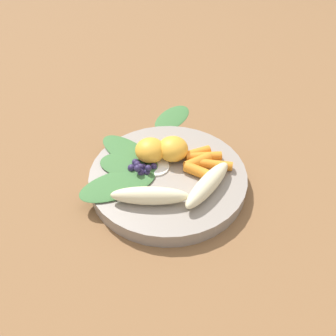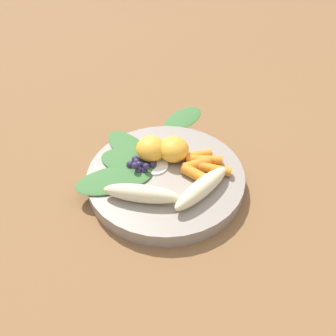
{
  "view_description": "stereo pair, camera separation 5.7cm",
  "coord_description": "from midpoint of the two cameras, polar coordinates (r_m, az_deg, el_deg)",
  "views": [
    {
      "loc": [
        0.42,
        -0.06,
        0.42
      ],
      "look_at": [
        0.0,
        0.0,
        0.04
      ],
      "focal_mm": 37.18,
      "sensor_mm": 36.0,
      "label": 1
    },
    {
      "loc": [
        0.42,
        -0.0,
        0.42
      ],
      "look_at": [
        0.0,
        0.0,
        0.04
      ],
      "focal_mm": 37.18,
      "sensor_mm": 36.0,
      "label": 2
    }
  ],
  "objects": [
    {
      "name": "banana_peeled_right",
      "position": [
        0.53,
        -6.15,
        -4.69
      ],
      "size": [
        0.05,
        0.12,
        0.03
      ],
      "primitive_type": "ellipsoid",
      "rotation": [
        0.0,
        0.0,
        1.4
      ],
      "color": "beige",
      "rests_on": "bowl"
    },
    {
      "name": "orange_segment_near",
      "position": [
        0.59,
        -5.68,
        2.8
      ],
      "size": [
        0.05,
        0.05,
        0.04
      ],
      "primitive_type": "ellipsoid",
      "color": "#F4A833",
      "rests_on": "bowl"
    },
    {
      "name": "kale_leaf_right",
      "position": [
        0.6,
        -9.25,
        0.42
      ],
      "size": [
        0.1,
        0.12,
        0.0
      ],
      "primitive_type": "ellipsoid",
      "rotation": [
        0.0,
        0.0,
        4.31
      ],
      "color": "#3D7038",
      "rests_on": "bowl"
    },
    {
      "name": "carrot_small",
      "position": [
        0.6,
        2.15,
        2.39
      ],
      "size": [
        0.03,
        0.05,
        0.02
      ],
      "primitive_type": "cylinder",
      "rotation": [
        0.0,
        1.57,
        1.82
      ],
      "color": "orange",
      "rests_on": "bowl"
    },
    {
      "name": "ground_plane",
      "position": [
        0.6,
        -2.74,
        -2.62
      ],
      "size": [
        2.4,
        2.4,
        0.0
      ],
      "primitive_type": "plane",
      "color": "brown"
    },
    {
      "name": "orange_segment_far",
      "position": [
        0.59,
        -1.95,
        3.04
      ],
      "size": [
        0.05,
        0.05,
        0.04
      ],
      "primitive_type": "ellipsoid",
      "color": "#F4A833",
      "rests_on": "bowl"
    },
    {
      "name": "kale_leaf_stray",
      "position": [
        0.75,
        -1.51,
        8.29
      ],
      "size": [
        0.12,
        0.11,
        0.01
      ],
      "primitive_type": "ellipsoid",
      "rotation": [
        0.0,
        0.0,
        2.45
      ],
      "color": "#3D7038",
      "rests_on": "ground_plane"
    },
    {
      "name": "kale_leaf_left",
      "position": [
        0.62,
        -8.96,
        2.36
      ],
      "size": [
        0.14,
        0.13,
        0.0
      ],
      "primitive_type": "ellipsoid",
      "rotation": [
        0.0,
        0.0,
        3.8
      ],
      "color": "#3D7038",
      "rests_on": "bowl"
    },
    {
      "name": "blueberry_pile",
      "position": [
        0.58,
        -7.29,
        0.06
      ],
      "size": [
        0.04,
        0.05,
        0.02
      ],
      "color": "#2D234C",
      "rests_on": "bowl"
    },
    {
      "name": "kale_leaf_rear",
      "position": [
        0.57,
        -11.04,
        -2.78
      ],
      "size": [
        0.1,
        0.14,
        0.0
      ],
      "primitive_type": "ellipsoid",
      "rotation": [
        0.0,
        0.0,
        5.03
      ],
      "color": "#3D7038",
      "rests_on": "bowl"
    },
    {
      "name": "carrot_mid_left",
      "position": [
        0.58,
        4.68,
        0.49
      ],
      "size": [
        0.03,
        0.06,
        0.02
      ],
      "primitive_type": "cylinder",
      "rotation": [
        0.0,
        1.57,
        1.27
      ],
      "color": "orange",
      "rests_on": "bowl"
    },
    {
      "name": "bowl",
      "position": [
        0.59,
        -2.78,
        -1.75
      ],
      "size": [
        0.26,
        0.26,
        0.03
      ],
      "primitive_type": "cylinder",
      "color": "gray",
      "rests_on": "ground_plane"
    },
    {
      "name": "carrot_front",
      "position": [
        0.57,
        2.39,
        -0.79
      ],
      "size": [
        0.05,
        0.05,
        0.02
      ],
      "primitive_type": "cylinder",
      "rotation": [
        0.0,
        1.57,
        0.88
      ],
      "color": "orange",
      "rests_on": "bowl"
    },
    {
      "name": "carrot_mid_right",
      "position": [
        0.59,
        2.1,
        0.89
      ],
      "size": [
        0.03,
        0.05,
        0.02
      ],
      "primitive_type": "cylinder",
      "rotation": [
        0.0,
        1.57,
        1.96
      ],
      "color": "orange",
      "rests_on": "bowl"
    },
    {
      "name": "carrot_rear",
      "position": [
        0.6,
        3.18,
        1.78
      ],
      "size": [
        0.02,
        0.06,
        0.02
      ],
      "primitive_type": "cylinder",
      "rotation": [
        0.0,
        1.57,
        1.49
      ],
      "color": "orange",
      "rests_on": "bowl"
    },
    {
      "name": "coconut_shred_patch",
      "position": [
        0.59,
        -4.84,
        0.13
      ],
      "size": [
        0.05,
        0.05,
        0.0
      ],
      "primitive_type": "cylinder",
      "color": "white",
      "rests_on": "bowl"
    },
    {
      "name": "banana_peeled_left",
      "position": [
        0.54,
        3.53,
        -2.83
      ],
      "size": [
        0.1,
        0.1,
        0.03
      ],
      "primitive_type": "ellipsoid",
      "rotation": [
        0.0,
        0.0,
        2.37
      ],
      "color": "beige",
      "rests_on": "bowl"
    }
  ]
}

